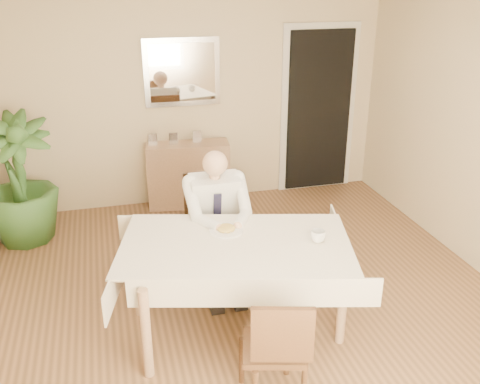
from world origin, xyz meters
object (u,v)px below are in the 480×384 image
object	(u,v)px
chair_far	(212,219)
potted_palm	(18,180)
chair_near	(276,347)
sideboard	(188,175)
dining_table	(236,253)
coffee_mug	(318,236)
seated_man	(218,217)

from	to	relation	value
chair_far	potted_palm	world-z (taller)	potted_palm
chair_near	sideboard	bearing A→B (deg)	105.28
dining_table	coffee_mug	xyz separation A→B (m)	(0.60, -0.13, 0.13)
seated_man	sideboard	bearing A→B (deg)	88.64
dining_table	potted_palm	size ratio (longest dim) A/B	1.48
chair_near	potted_palm	xyz separation A→B (m)	(-1.80, 2.83, 0.22)
dining_table	chair_far	size ratio (longest dim) A/B	2.05
dining_table	chair_far	bearing A→B (deg)	104.41
chair_near	potted_palm	distance (m)	3.36
chair_near	coffee_mug	distance (m)	0.96
coffee_mug	potted_palm	world-z (taller)	potted_palm
dining_table	chair_near	xyz separation A→B (m)	(0.05, -0.83, -0.22)
chair_near	sideboard	distance (m)	3.29
chair_far	coffee_mug	distance (m)	1.20
sideboard	coffee_mug	bearing A→B (deg)	-72.40
chair_far	sideboard	distance (m)	1.57
chair_far	chair_near	xyz separation A→B (m)	(0.05, -1.72, -0.09)
potted_palm	chair_far	bearing A→B (deg)	-32.51
chair_near	chair_far	bearing A→B (deg)	106.84
coffee_mug	dining_table	bearing A→B (deg)	167.99
seated_man	potted_palm	world-z (taller)	potted_palm
dining_table	sideboard	world-z (taller)	sideboard
chair_near	seated_man	xyz separation A→B (m)	(-0.05, 1.43, 0.24)
chair_near	coffee_mug	size ratio (longest dim) A/B	7.20
seated_man	coffee_mug	bearing A→B (deg)	-50.30
seated_man	potted_palm	bearing A→B (deg)	141.15
coffee_mug	potted_palm	bearing A→B (deg)	137.79
chair_far	potted_palm	bearing A→B (deg)	148.06
chair_far	chair_near	world-z (taller)	chair_far
potted_palm	chair_near	bearing A→B (deg)	-57.61
chair_far	dining_table	bearing A→B (deg)	-89.43
chair_far	potted_palm	xyz separation A→B (m)	(-1.75, 1.11, 0.12)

